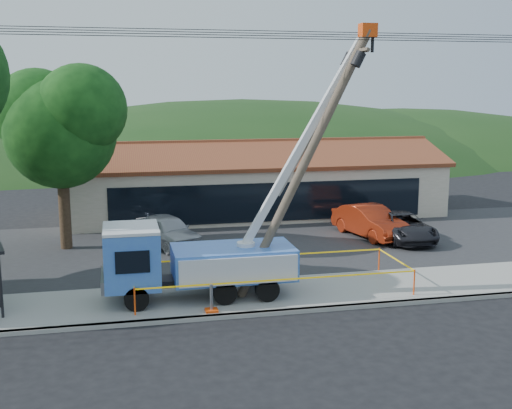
{
  "coord_description": "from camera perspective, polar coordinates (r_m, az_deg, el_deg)",
  "views": [
    {
      "loc": [
        -4.45,
        -18.66,
        7.9
      ],
      "look_at": [
        0.72,
        5.0,
        3.41
      ],
      "focal_mm": 45.0,
      "sensor_mm": 36.0,
      "label": 1
    }
  ],
  "objects": [
    {
      "name": "strip_mall",
      "position": [
        40.01,
        -0.0,
        1.85
      ],
      "size": [
        22.5,
        8.53,
        4.67
      ],
      "color": "#B8AA91",
      "rests_on": "ground"
    },
    {
      "name": "sidewalk",
      "position": [
        24.38,
        -1.17,
        -8.21
      ],
      "size": [
        60.0,
        4.0,
        0.15
      ],
      "primitive_type": "cube",
      "color": "#98968E",
      "rests_on": "ground"
    },
    {
      "name": "hill_center",
      "position": [
        75.48,
        -1.24,
        4.49
      ],
      "size": [
        89.6,
        64.0,
        32.0
      ],
      "primitive_type": "ellipsoid",
      "color": "#183A15",
      "rests_on": "ground"
    },
    {
      "name": "caution_tape",
      "position": [
        24.69,
        1.28,
        -6.03
      ],
      "size": [
        10.4,
        3.37,
        0.98
      ],
      "color": "#F5470D",
      "rests_on": "ground"
    },
    {
      "name": "hill_west",
      "position": [
        74.83,
        -20.42,
        3.78
      ],
      "size": [
        78.4,
        56.0,
        28.0
      ],
      "primitive_type": "ellipsoid",
      "color": "#183A15",
      "rests_on": "ground"
    },
    {
      "name": "tree_lot",
      "position": [
        31.81,
        -17.04,
        7.0
      ],
      "size": [
        6.3,
        5.6,
        8.94
      ],
      "color": "#332316",
      "rests_on": "ground"
    },
    {
      "name": "curb",
      "position": [
        22.63,
        -0.22,
        -9.72
      ],
      "size": [
        60.0,
        0.25,
        0.15
      ],
      "primitive_type": "cube",
      "color": "#98968E",
      "rests_on": "ground"
    },
    {
      "name": "hill_east",
      "position": [
        81.7,
        12.71,
        4.7
      ],
      "size": [
        72.8,
        52.0,
        26.0
      ],
      "primitive_type": "ellipsoid",
      "color": "#183A15",
      "rests_on": "ground"
    },
    {
      "name": "car_silver",
      "position": [
        32.09,
        -7.85,
        -3.85
      ],
      "size": [
        3.55,
        4.93,
        1.56
      ],
      "primitive_type": "imported",
      "rotation": [
        0.0,
        0.0,
        0.42
      ],
      "color": "#A6A8AE",
      "rests_on": "ground"
    },
    {
      "name": "car_dark",
      "position": [
        33.92,
        12.79,
        -3.23
      ],
      "size": [
        2.46,
        5.11,
        1.4
      ],
      "primitive_type": "imported",
      "rotation": [
        0.0,
        0.0,
        -0.03
      ],
      "color": "black",
      "rests_on": "ground"
    },
    {
      "name": "utility_truck",
      "position": [
        23.8,
        -5.44,
        -4.64
      ],
      "size": [
        10.11,
        3.76,
        9.98
      ],
      "color": "black",
      "rests_on": "ground"
    },
    {
      "name": "car_red",
      "position": [
        34.25,
        10.07,
        -3.0
      ],
      "size": [
        2.81,
        5.24,
        1.64
      ],
      "primitive_type": "imported",
      "rotation": [
        0.0,
        0.0,
        0.23
      ],
      "color": "maroon",
      "rests_on": "ground"
    },
    {
      "name": "parking_lot",
      "position": [
        31.96,
        -3.96,
        -3.74
      ],
      "size": [
        60.0,
        12.0,
        0.1
      ],
      "primitive_type": "cube",
      "color": "#28282B",
      "rests_on": "ground"
    },
    {
      "name": "leaning_pole",
      "position": [
        23.71,
        4.82,
        4.68
      ],
      "size": [
        5.07,
        1.87,
        9.88
      ],
      "color": "#4E4432",
      "rests_on": "ground"
    },
    {
      "name": "ground",
      "position": [
        20.75,
        1.02,
        -11.88
      ],
      "size": [
        120.0,
        120.0,
        0.0
      ],
      "primitive_type": "plane",
      "color": "black",
      "rests_on": "ground"
    }
  ]
}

